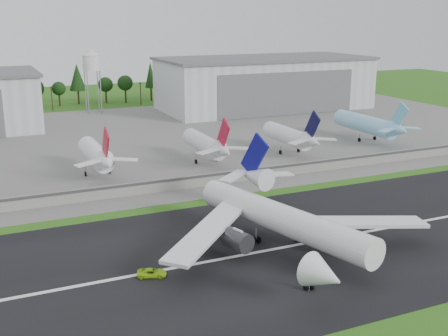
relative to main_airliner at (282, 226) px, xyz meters
name	(u,v)px	position (x,y,z in m)	size (l,w,h in m)	color
ground	(325,265)	(3.79, -9.58, -4.89)	(600.00, 600.00, 0.00)	#275F16
runway	(297,245)	(3.79, 0.42, -4.84)	(320.00, 60.00, 0.10)	black
runway_centerline	(297,245)	(3.79, 0.42, -4.78)	(220.00, 1.00, 0.02)	white
apron	(143,139)	(3.79, 110.42, -4.84)	(320.00, 150.00, 0.10)	slate
blast_fence	(211,179)	(3.79, 45.41, -3.09)	(240.00, 0.61, 3.50)	gray
hangar_east	(264,83)	(78.79, 155.34, 7.73)	(102.00, 47.00, 25.20)	silver
water_tower	(91,61)	(-1.21, 175.42, 19.66)	(8.40, 8.40, 29.40)	#99999E
utility_poles	(98,108)	(3.79, 190.42, -4.89)	(230.00, 3.00, 12.00)	black
treeline	(92,104)	(3.79, 205.42, -4.89)	(320.00, 16.00, 22.00)	black
main_airliner	(282,226)	(0.00, 0.00, 0.00)	(55.35, 58.46, 18.17)	white
ground_vehicle	(152,273)	(-27.13, -1.25, -4.08)	(2.38, 5.17, 1.44)	#ACEA1B
parked_jet_red_a	(98,155)	(-22.08, 66.99, 1.30)	(7.36, 31.29, 16.70)	white
parked_jet_red_b	(208,145)	(12.00, 66.97, 1.18)	(7.36, 31.29, 16.57)	silver
parked_jet_navy	(292,136)	(42.12, 66.98, 1.23)	(7.36, 31.29, 16.63)	white
parked_jet_skyblue	(370,125)	(78.04, 72.02, 1.50)	(7.36, 37.29, 16.97)	#8DCEF4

